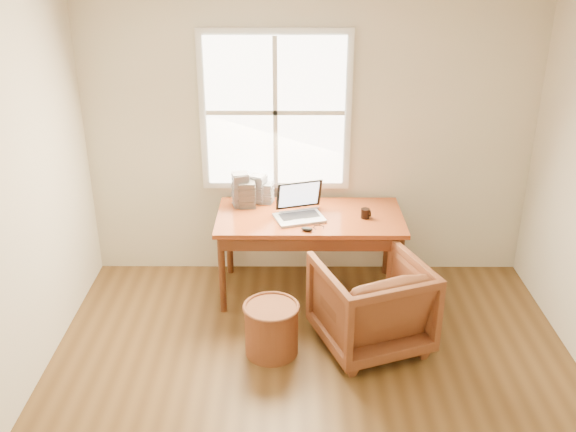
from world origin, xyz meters
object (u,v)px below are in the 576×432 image
armchair (371,304)px  coffee_mug (365,213)px  cd_stack_a (258,189)px  laptop (299,204)px  desk (310,217)px  wicker_stool (271,330)px

armchair → coffee_mug: size_ratio=9.55×
cd_stack_a → laptop: bearing=-45.4°
coffee_mug → cd_stack_a: 0.99m
desk → cd_stack_a: 0.56m
desk → laptop: bearing=-138.9°
wicker_stool → laptop: laptop is taller
desk → wicker_stool: size_ratio=3.94×
armchair → laptop: size_ratio=2.08×
armchair → laptop: laptop is taller
armchair → cd_stack_a: cd_stack_a is taller
desk → armchair: (0.45, -0.80, -0.37)m
desk → coffee_mug: coffee_mug is taller
desk → cd_stack_a: (-0.46, 0.29, 0.15)m
armchair → wicker_stool: (-0.77, -0.12, -0.16)m
wicker_stool → cd_stack_a: 1.39m
wicker_stool → laptop: 1.11m
laptop → coffee_mug: bearing=-14.8°
armchair → laptop: bearing=-73.4°
laptop → wicker_stool: bearing=-122.0°
wicker_stool → coffee_mug: 1.31m
desk → laptop: laptop is taller
cd_stack_a → desk: bearing=-32.3°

